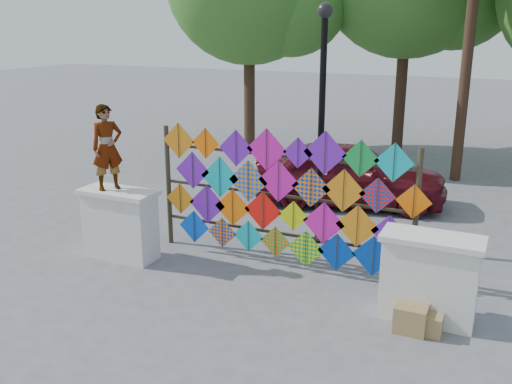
% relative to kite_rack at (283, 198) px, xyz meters
% --- Properties ---
extents(ground, '(80.00, 80.00, 0.00)m').
position_rel_kite_rack_xyz_m(ground, '(-0.08, -0.73, -1.23)').
color(ground, slate).
rests_on(ground, ground).
extents(parapet_left, '(1.40, 0.65, 1.28)m').
position_rel_kite_rack_xyz_m(parapet_left, '(-2.78, -0.93, -0.58)').
color(parapet_left, silver).
rests_on(parapet_left, ground).
extents(parapet_right, '(1.40, 0.65, 1.28)m').
position_rel_kite_rack_xyz_m(parapet_right, '(2.62, -0.93, -0.58)').
color(parapet_right, silver).
rests_on(parapet_right, ground).
extents(kite_rack, '(4.90, 0.24, 2.46)m').
position_rel_kite_rack_xyz_m(kite_rack, '(0.00, 0.00, 0.00)').
color(kite_rack, '#322B1C').
rests_on(kite_rack, ground).
extents(vendor_woman, '(0.60, 0.66, 1.50)m').
position_rel_kite_rack_xyz_m(vendor_woman, '(-2.95, -0.93, 0.81)').
color(vendor_woman, '#99999E').
rests_on(vendor_woman, parapet_left).
extents(sedan, '(4.68, 2.69, 1.50)m').
position_rel_kite_rack_xyz_m(sedan, '(0.08, 3.92, -0.48)').
color(sedan, '#550E17').
rests_on(sedan, ground).
extents(lamppost, '(0.28, 0.28, 4.46)m').
position_rel_kite_rack_xyz_m(lamppost, '(0.22, 1.27, 1.47)').
color(lamppost, black).
rests_on(lamppost, ground).
extents(cardboard_box_near, '(0.43, 0.39, 0.39)m').
position_rel_kite_rack_xyz_m(cardboard_box_near, '(2.48, -1.36, -1.03)').
color(cardboard_box_near, '#A28C4E').
rests_on(cardboard_box_near, ground).
extents(cardboard_box_far, '(0.35, 0.33, 0.30)m').
position_rel_kite_rack_xyz_m(cardboard_box_far, '(2.72, -1.32, -1.08)').
color(cardboard_box_far, '#A28C4E').
rests_on(cardboard_box_far, ground).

